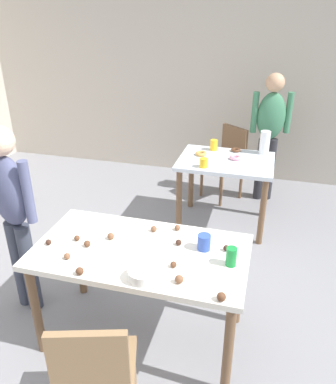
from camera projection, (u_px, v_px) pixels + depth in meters
The scene contains 31 objects.
ground_plane at pixel (133, 336), 2.84m from camera, with size 6.40×6.40×0.00m, color gray.
wall_back at pixel (213, 78), 5.03m from camera, with size 6.40×0.10×2.60m, color #BCB2A3.
dining_table_near at pixel (141, 261), 2.57m from camera, with size 1.39×0.75×0.75m.
dining_table_far at pixel (225, 171), 4.01m from camera, with size 0.96×0.71×0.75m.
chair_near_table at pixel (95, 372), 1.99m from camera, with size 0.50×0.50×0.87m.
chair_far_table at pixel (227, 158), 4.68m from camera, with size 0.56×0.56×0.87m.
person_girl_near at pixel (13, 208), 2.75m from camera, with size 0.45×0.28×1.48m.
person_adult_far at pixel (270, 127), 4.44m from camera, with size 0.45×0.27×1.51m.
mixing_bowl at pixel (143, 275), 2.24m from camera, with size 0.17×0.17×0.06m, color white.
soda_can at pixel (231, 257), 2.35m from camera, with size 0.07×0.07×0.12m, color #198438.
fork_near at pixel (74, 222), 2.84m from camera, with size 0.17×0.02×0.01m, color silver.
cup_near_0 at pixel (204, 242), 2.51m from camera, with size 0.09×0.09×0.11m, color #3351B2.
cake_ball_0 at pixel (179, 279), 2.22m from camera, with size 0.05×0.05×0.05m, color brown.
cake_ball_1 at pixel (67, 256), 2.42m from camera, with size 0.04×0.04×0.04m, color brown.
cake_ball_2 at pixel (154, 229), 2.71m from camera, with size 0.04×0.04×0.04m, color brown.
cake_ball_3 at pixel (226, 248), 2.50m from camera, with size 0.04×0.04×0.04m, color #3D2319.
cake_ball_4 at pixel (77, 238), 2.61m from camera, with size 0.04×0.04×0.04m, color brown.
cake_ball_5 at pixel (221, 297), 2.08m from camera, with size 0.05×0.05×0.05m, color brown.
cake_ball_6 at pixel (111, 236), 2.63m from camera, with size 0.05×0.05×0.05m, color brown.
cake_ball_7 at pixel (48, 242), 2.57m from camera, with size 0.04×0.04×0.04m, color #3D2319.
cake_ball_8 at pixel (173, 265), 2.35m from camera, with size 0.04×0.04×0.04m, color brown.
cake_ball_9 at pixel (179, 242), 2.56m from camera, with size 0.04×0.04×0.04m, color #3D2319.
cake_ball_10 at pixel (80, 271), 2.28m from camera, with size 0.05×0.05×0.05m, color brown.
cake_ball_11 at pixel (87, 244), 2.55m from camera, with size 0.04×0.04×0.04m, color brown.
cake_ball_12 at pixel (177, 228), 2.73m from camera, with size 0.04×0.04×0.04m, color brown.
pitcher_far at pixel (265, 142), 4.06m from camera, with size 0.11×0.11×0.24m, color white.
cup_far_0 at pixel (214, 145), 4.18m from camera, with size 0.08×0.08×0.12m, color yellow.
cup_far_1 at pixel (204, 163), 3.75m from camera, with size 0.08×0.08×0.09m, color yellow.
donut_far_0 at pixel (236, 150), 4.16m from camera, with size 0.10×0.10×0.03m, color brown.
donut_far_1 at pixel (235, 158), 3.96m from camera, with size 0.12×0.12×0.04m, color pink.
donut_far_2 at pixel (201, 154), 4.06m from camera, with size 0.12×0.12×0.04m, color gold.
Camera 1 is at (0.80, -1.94, 2.20)m, focal length 36.31 mm.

